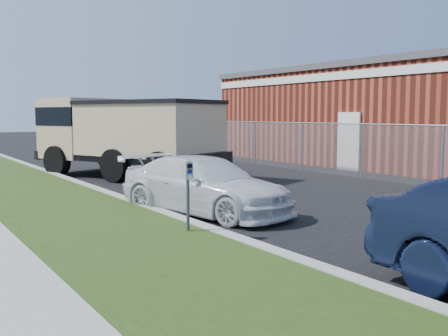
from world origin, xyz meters
TOP-DOWN VIEW (x-y plane):
  - ground at (0.00, 0.00)m, footprint 120.00×120.00m
  - streetside at (-5.57, 2.00)m, footprint 6.12×50.00m
  - chainlink_fence at (6.00, 7.00)m, footprint 0.06×30.06m
  - brick_building at (12.00, 8.00)m, footprint 9.20×14.20m
  - parking_meter at (-3.01, -0.36)m, footprint 0.19×0.14m
  - white_wagon at (-1.61, 1.49)m, footprint 2.76×4.48m
  - dump_truck at (-0.54, 8.64)m, footprint 4.89×7.26m

SIDE VIEW (x-z plane):
  - ground at x=0.00m, z-range 0.00..0.00m
  - streetside at x=-5.57m, z-range -0.01..0.14m
  - white_wagon at x=-1.61m, z-range 0.00..1.21m
  - parking_meter at x=-3.01m, z-range 0.39..1.61m
  - chainlink_fence at x=6.00m, z-range -13.74..16.26m
  - dump_truck at x=-0.54m, z-range 0.17..2.85m
  - brick_building at x=12.00m, z-range 0.04..4.21m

